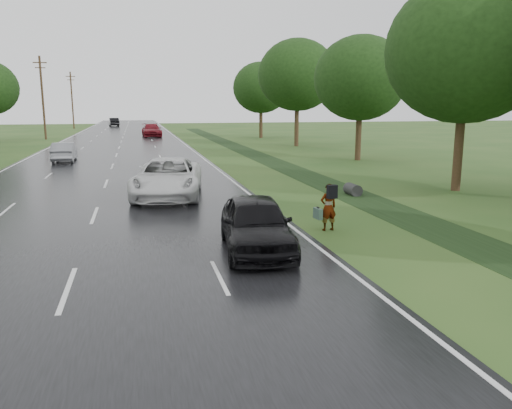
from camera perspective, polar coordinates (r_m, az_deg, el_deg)
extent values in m
plane|color=#294C1B|center=(12.30, -20.73, -9.20)|extent=(220.00, 220.00, 0.00)
cube|color=black|center=(56.63, -15.21, 6.69)|extent=(14.00, 180.00, 0.04)
cube|color=silver|center=(56.83, -8.35, 7.01)|extent=(0.12, 180.00, 0.01)
cube|color=silver|center=(57.23, -22.02, 6.34)|extent=(0.12, 180.00, 0.01)
cube|color=silver|center=(56.63, -15.22, 6.72)|extent=(0.12, 180.00, 0.01)
cube|color=black|center=(33.21, 3.87, 4.07)|extent=(2.20, 120.00, 0.01)
cylinder|color=#2D2D2D|center=(23.91, 11.00, 1.68)|extent=(0.56, 1.00, 0.56)
cylinder|color=#392A17|center=(67.34, -23.20, 11.10)|extent=(0.26, 0.26, 10.00)
cube|color=#392A17|center=(67.53, -23.48, 14.66)|extent=(1.60, 0.12, 0.12)
cube|color=#392A17|center=(67.49, -23.44, 14.15)|extent=(1.20, 0.10, 0.10)
cylinder|color=#392A17|center=(97.07, -20.27, 11.09)|extent=(0.26, 0.26, 10.00)
cube|color=#392A17|center=(97.20, -20.45, 13.56)|extent=(1.60, 0.12, 0.12)
cube|color=#392A17|center=(97.17, -20.42, 13.20)|extent=(1.20, 0.10, 0.10)
cylinder|color=#392A17|center=(26.46, 22.11, 5.61)|extent=(0.44, 0.44, 3.84)
ellipsoid|color=black|center=(26.49, 22.90, 15.92)|extent=(7.60, 7.60, 6.84)
cylinder|color=#392A17|center=(39.19, 11.62, 7.54)|extent=(0.44, 0.44, 3.52)
ellipsoid|color=black|center=(39.17, 11.88, 13.95)|extent=(7.00, 7.00, 6.30)
cylinder|color=#392A17|center=(52.06, 4.66, 8.95)|extent=(0.44, 0.44, 4.16)
ellipsoid|color=black|center=(52.10, 4.75, 14.54)|extent=(8.00, 8.00, 7.20)
cylinder|color=#392A17|center=(65.44, 0.56, 9.24)|extent=(0.44, 0.44, 3.68)
ellipsoid|color=black|center=(65.44, 0.57, 13.22)|extent=(7.20, 7.20, 6.48)
imported|color=#A5998C|center=(16.87, 8.26, -0.30)|extent=(0.62, 0.44, 1.60)
cube|color=black|center=(16.56, 8.69, 1.45)|extent=(0.34, 0.22, 0.45)
cube|color=#3E5B4D|center=(16.84, 7.08, -1.04)|extent=(0.19, 0.46, 0.36)
cube|color=black|center=(16.79, 7.10, -0.33)|extent=(0.06, 0.15, 0.03)
imported|color=silver|center=(23.04, -10.04, 3.03)|extent=(3.83, 6.66, 1.75)
imported|color=black|center=(14.23, 0.01, -2.21)|extent=(2.34, 4.81, 1.58)
imported|color=gray|center=(39.91, -21.07, 5.63)|extent=(1.61, 4.33, 1.41)
imported|color=maroon|center=(68.67, -11.84, 8.31)|extent=(2.66, 5.96, 1.70)
imported|color=black|center=(104.87, -15.93, 9.05)|extent=(2.34, 5.24, 1.67)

